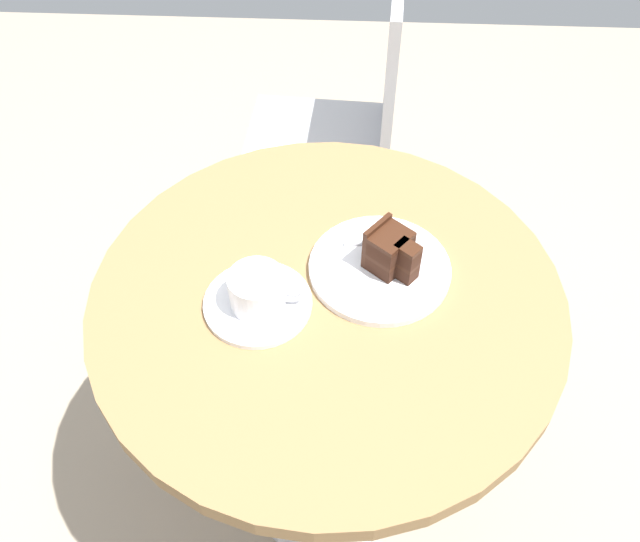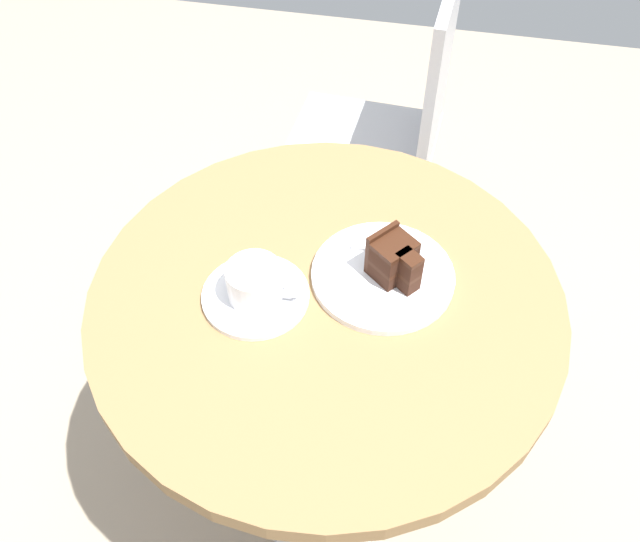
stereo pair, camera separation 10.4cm
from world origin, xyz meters
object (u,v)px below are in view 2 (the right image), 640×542
object	(u,v)px
coffee_cup	(256,282)
cake_slice	(394,260)
cake_plate	(383,275)
napkin	(389,265)
teaspoon	(289,291)
saucer	(256,296)
fork	(403,250)
cafe_chair	(396,125)

from	to	relation	value
coffee_cup	cake_slice	bearing A→B (deg)	22.12
cake_plate	napkin	size ratio (longest dim) A/B	1.52
teaspoon	napkin	distance (m)	0.17
coffee_cup	teaspoon	xyz separation A→B (m)	(0.05, 0.02, -0.03)
saucer	cake_plate	bearing A→B (deg)	22.86
teaspoon	cake_slice	bearing A→B (deg)	70.46
cake_plate	teaspoon	bearing A→B (deg)	-154.66
cake_slice	fork	distance (m)	0.06
cake_plate	cafe_chair	xyz separation A→B (m)	(-0.05, 0.69, -0.22)
cake_slice	napkin	distance (m)	0.05
teaspoon	cafe_chair	world-z (taller)	cafe_chair
coffee_cup	cake_slice	xyz separation A→B (m)	(0.20, 0.08, 0.01)
teaspoon	cafe_chair	size ratio (longest dim) A/B	0.09
coffee_cup	napkin	size ratio (longest dim) A/B	0.77
saucer	cafe_chair	bearing A→B (deg)	79.81
napkin	cafe_chair	world-z (taller)	cafe_chair
coffee_cup	cake_slice	world-z (taller)	cake_slice
fork	cafe_chair	bearing A→B (deg)	88.15
teaspoon	fork	xyz separation A→B (m)	(0.16, 0.12, 0.00)
fork	cafe_chair	size ratio (longest dim) A/B	0.15
saucer	cake_slice	xyz separation A→B (m)	(0.20, 0.08, 0.04)
cake_plate	cafe_chair	world-z (taller)	cafe_chair
cafe_chair	cake_slice	bearing A→B (deg)	8.65
coffee_cup	teaspoon	world-z (taller)	coffee_cup
coffee_cup	fork	xyz separation A→B (m)	(0.21, 0.14, -0.03)
cake_plate	saucer	bearing A→B (deg)	-157.14
cake_slice	fork	bearing A→B (deg)	78.96
saucer	fork	bearing A→B (deg)	32.11
saucer	napkin	world-z (taller)	saucer
coffee_cup	cake_plate	size ratio (longest dim) A/B	0.51
coffee_cup	cafe_chair	bearing A→B (deg)	80.05
coffee_cup	cake_plate	xyz separation A→B (m)	(0.19, 0.08, -0.03)
saucer	teaspoon	bearing A→B (deg)	15.62
saucer	coffee_cup	bearing A→B (deg)	-24.48
coffee_cup	napkin	bearing A→B (deg)	29.31
coffee_cup	cake_plate	distance (m)	0.21
fork	napkin	distance (m)	0.03
teaspoon	cake_slice	size ratio (longest dim) A/B	0.90
fork	cafe_chair	distance (m)	0.68
cake_slice	cafe_chair	xyz separation A→B (m)	(-0.06, 0.69, -0.27)
cafe_chair	fork	bearing A→B (deg)	10.03
cake_plate	napkin	xyz separation A→B (m)	(0.01, 0.03, -0.00)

